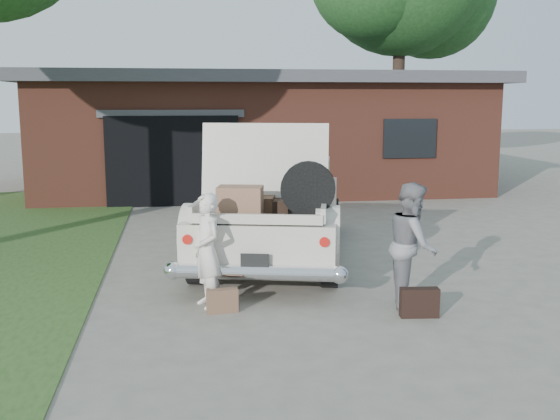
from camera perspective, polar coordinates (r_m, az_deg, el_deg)
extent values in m
plane|color=gray|center=(8.63, 0.61, -7.89)|extent=(90.00, 90.00, 0.00)
cube|color=brown|center=(19.78, -1.98, 6.47)|extent=(12.00, 7.00, 3.00)
cube|color=#4C4C51|center=(19.76, -2.00, 11.25)|extent=(12.80, 7.80, 0.30)
cube|color=black|center=(16.23, -9.32, 4.23)|extent=(3.20, 0.30, 2.20)
cube|color=#4C4C51|center=(16.10, -9.43, 8.29)|extent=(3.50, 0.12, 0.18)
cube|color=black|center=(17.15, 11.22, 6.14)|extent=(1.40, 0.08, 1.00)
cylinder|color=#38281E|center=(24.86, 10.24, 10.22)|extent=(0.44, 0.44, 5.81)
cube|color=beige|center=(10.92, -0.41, -0.54)|extent=(3.24, 5.65, 0.69)
cube|color=#AAA595|center=(11.15, -0.26, 2.85)|extent=(2.22, 2.49, 0.55)
cube|color=black|center=(12.15, 0.18, 3.31)|extent=(1.62, 0.48, 0.47)
cube|color=black|center=(10.15, -0.79, 2.05)|extent=(1.62, 0.48, 0.47)
cylinder|color=black|center=(9.38, -7.19, -4.30)|extent=(0.40, 0.74, 0.70)
cylinder|color=black|center=(9.17, 4.37, -4.57)|extent=(0.40, 0.74, 0.70)
cylinder|color=black|center=(12.86, -3.81, -0.43)|extent=(0.40, 0.74, 0.70)
cylinder|color=black|center=(12.71, 4.57, -0.56)|extent=(0.40, 0.74, 0.70)
cylinder|color=silver|center=(8.34, -2.19, -5.47)|extent=(2.17, 0.71, 0.19)
cylinder|color=#A5140F|center=(8.47, -8.02, -2.50)|extent=(0.15, 0.13, 0.13)
cylinder|color=#A5140F|center=(8.25, 3.89, -2.75)|extent=(0.15, 0.13, 0.13)
cube|color=black|center=(8.28, -2.21, -4.44)|extent=(0.36, 0.11, 0.18)
cube|color=black|center=(8.88, -1.65, -0.52)|extent=(1.88, 1.53, 0.04)
cube|color=beige|center=(9.00, -7.05, 0.24)|extent=(0.34, 1.15, 0.19)
cube|color=beige|center=(8.80, 3.86, 0.08)|extent=(0.34, 1.15, 0.19)
cube|color=beige|center=(8.29, -2.12, -0.79)|extent=(1.67, 0.47, 0.13)
cube|color=beige|center=(9.26, -1.33, 3.81)|extent=(1.80, 0.68, 1.21)
cube|color=#503522|center=(9.08, -2.62, 0.53)|extent=(0.74, 0.57, 0.21)
cube|color=#94654B|center=(8.69, -3.49, 0.75)|extent=(0.66, 0.51, 0.41)
cube|color=black|center=(9.04, -1.01, 0.37)|extent=(0.64, 0.50, 0.18)
cylinder|color=black|center=(8.71, 2.46, 1.86)|extent=(0.75, 0.34, 0.73)
imported|color=silver|center=(8.26, -6.37, -3.53)|extent=(0.52, 0.62, 1.45)
imported|color=gray|center=(8.43, 11.44, -2.95)|extent=(0.77, 0.89, 1.58)
cube|color=brown|center=(8.15, -5.05, -7.89)|extent=(0.39, 0.17, 0.29)
cube|color=black|center=(8.13, 12.04, -7.89)|extent=(0.48, 0.20, 0.36)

